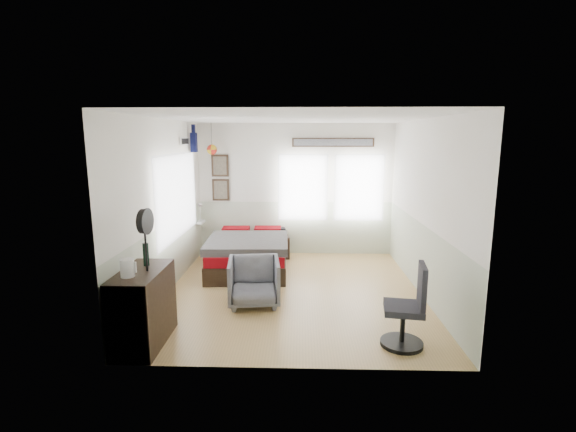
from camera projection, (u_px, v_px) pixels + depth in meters
The scene contains 12 objects.
ground_plane at pixel (293, 292), 6.65m from camera, with size 4.00×4.50×0.01m, color tan.
room_shell at pixel (289, 190), 6.53m from camera, with size 4.02×4.52×2.71m.
wall_decor at pixel (240, 154), 8.21m from camera, with size 3.55×1.32×1.44m.
bed at pixel (249, 253), 7.72m from camera, with size 1.48×2.01×0.63m.
dresser at pixel (143, 307), 4.90m from camera, with size 0.48×1.00×0.90m, color black.
armchair at pixel (254, 282), 6.10m from camera, with size 0.73×0.75×0.69m, color slate.
nightstand at pixel (278, 247), 8.49m from camera, with size 0.44×0.36×0.44m, color black.
task_chair at pixel (408, 313), 4.85m from camera, with size 0.50×0.50×1.00m.
kettle at pixel (127, 268), 4.60m from camera, with size 0.18×0.15×0.20m.
bottle at pixel (146, 254), 4.99m from camera, with size 0.07×0.07×0.28m, color black.
stand_fan at pixel (145, 222), 4.71m from camera, with size 0.10×0.30×0.74m.
black_bag at pixel (278, 232), 8.43m from camera, with size 0.29×0.19×0.17m, color black.
Camera 1 is at (0.11, -6.31, 2.42)m, focal length 26.00 mm.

